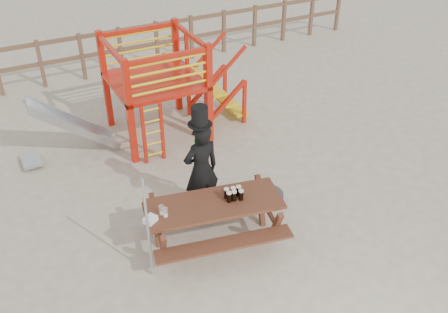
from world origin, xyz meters
TOP-DOWN VIEW (x-y plane):
  - ground at (0.00, 0.00)m, footprint 60.00×60.00m
  - back_fence at (0.00, 7.00)m, footprint 15.09×0.09m
  - playground_fort at (0.12, 3.58)m, footprint 4.71×1.84m
  - picnic_table at (-0.24, 0.08)m, footprint 2.24×1.75m
  - man_with_hat at (-0.09, 0.85)m, footprint 0.63×0.44m
  - metal_pole at (-1.34, -0.12)m, footprint 0.04×0.04m
  - parasol_base at (1.02, 0.61)m, footprint 0.58×0.58m
  - paper_bag at (-1.23, 0.12)m, footprint 0.23×0.21m
  - stout_pints at (0.06, 0.04)m, footprint 0.27×0.21m
  - empty_glasses at (-1.01, 0.16)m, footprint 0.10×0.15m

SIDE VIEW (x-z plane):
  - ground at x=0.00m, z-range 0.00..0.00m
  - parasol_base at x=1.02m, z-range -0.05..0.19m
  - picnic_table at x=-0.24m, z-range 0.10..0.88m
  - back_fence at x=0.00m, z-range 0.14..1.34m
  - paper_bag at x=-1.23m, z-range 0.78..0.86m
  - empty_glasses at x=-1.01m, z-range 0.77..0.92m
  - metal_pole at x=-1.34m, z-range 0.00..1.72m
  - stout_pints at x=0.06m, z-range 0.78..0.95m
  - man_with_hat at x=-0.09m, z-range -0.10..1.87m
  - playground_fort at x=0.12m, z-range 0.02..2.12m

